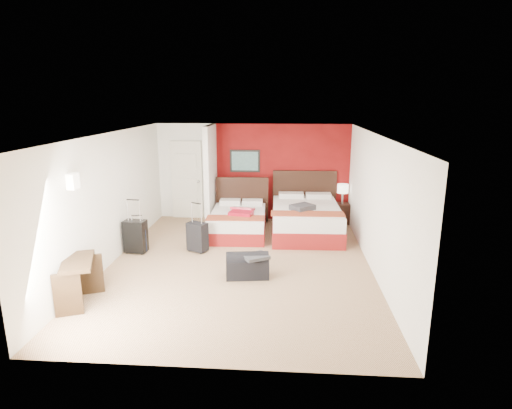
# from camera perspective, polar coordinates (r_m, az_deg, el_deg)

# --- Properties ---
(ground) EXTENTS (6.50, 6.50, 0.00)m
(ground) POSITION_cam_1_polar(r_m,az_deg,el_deg) (8.25, -2.23, -8.09)
(ground) COLOR tan
(ground) RESTS_ON ground
(room_walls) EXTENTS (5.02, 6.52, 2.50)m
(room_walls) POSITION_cam_1_polar(r_m,az_deg,el_deg) (9.47, -9.83, 2.60)
(room_walls) COLOR white
(room_walls) RESTS_ON ground
(red_accent_panel) EXTENTS (3.50, 0.04, 2.50)m
(red_accent_panel) POSITION_cam_1_polar(r_m,az_deg,el_deg) (10.98, 3.48, 4.34)
(red_accent_panel) COLOR maroon
(red_accent_panel) RESTS_ON ground
(partition_wall) EXTENTS (0.12, 1.20, 2.50)m
(partition_wall) POSITION_cam_1_polar(r_m,az_deg,el_deg) (10.53, -6.15, 3.86)
(partition_wall) COLOR silver
(partition_wall) RESTS_ON ground
(entry_door) EXTENTS (0.82, 0.06, 2.05)m
(entry_door) POSITION_cam_1_polar(r_m,az_deg,el_deg) (11.29, -9.35, 3.30)
(entry_door) COLOR silver
(entry_door) RESTS_ON ground
(bed_left) EXTENTS (1.33, 1.85, 0.54)m
(bed_left) POSITION_cam_1_polar(r_m,az_deg,el_deg) (9.93, -2.43, -2.53)
(bed_left) COLOR white
(bed_left) RESTS_ON ground
(bed_right) EXTENTS (1.62, 2.28, 0.67)m
(bed_right) POSITION_cam_1_polar(r_m,az_deg,el_deg) (9.98, 6.76, -2.13)
(bed_right) COLOR white
(bed_right) RESTS_ON ground
(red_suitcase_open) EXTENTS (0.65, 0.81, 0.09)m
(red_suitcase_open) POSITION_cam_1_polar(r_m,az_deg,el_deg) (9.73, -1.93, -0.93)
(red_suitcase_open) COLOR #A90E23
(red_suitcase_open) RESTS_ON bed_left
(jacket_bundle) EXTENTS (0.62, 0.61, 0.12)m
(jacket_bundle) POSITION_cam_1_polar(r_m,az_deg,el_deg) (9.59, 6.31, -0.37)
(jacket_bundle) COLOR #39393E
(jacket_bundle) RESTS_ON bed_right
(nightstand) EXTENTS (0.40, 0.40, 0.52)m
(nightstand) POSITION_cam_1_polar(r_m,az_deg,el_deg) (11.00, 11.52, -1.19)
(nightstand) COLOR black
(nightstand) RESTS_ON ground
(table_lamp) EXTENTS (0.37, 0.37, 0.50)m
(table_lamp) POSITION_cam_1_polar(r_m,az_deg,el_deg) (10.87, 11.66, 1.42)
(table_lamp) COLOR white
(table_lamp) RESTS_ON nightstand
(suitcase_black) EXTENTS (0.47, 0.33, 0.66)m
(suitcase_black) POSITION_cam_1_polar(r_m,az_deg,el_deg) (9.07, -16.01, -4.31)
(suitcase_black) COLOR black
(suitcase_black) RESTS_ON ground
(suitcase_charcoal) EXTENTS (0.47, 0.40, 0.60)m
(suitcase_charcoal) POSITION_cam_1_polar(r_m,az_deg,el_deg) (8.88, -7.95, -4.52)
(suitcase_charcoal) COLOR black
(suitcase_charcoal) RESTS_ON ground
(suitcase_navy) EXTENTS (0.38, 0.27, 0.48)m
(suitcase_navy) POSITION_cam_1_polar(r_m,az_deg,el_deg) (9.13, -15.64, -4.79)
(suitcase_navy) COLOR #101A32
(suitcase_navy) RESTS_ON ground
(duffel_bag) EXTENTS (0.80, 0.50, 0.38)m
(duffel_bag) POSITION_cam_1_polar(r_m,az_deg,el_deg) (7.63, -1.18, -8.43)
(duffel_bag) COLOR black
(duffel_bag) RESTS_ON ground
(jacket_draped) EXTENTS (0.55, 0.52, 0.06)m
(jacket_draped) POSITION_cam_1_polar(r_m,az_deg,el_deg) (7.49, -0.07, -7.05)
(jacket_draped) COLOR #333438
(jacket_draped) RESTS_ON duffel_bag
(desk) EXTENTS (0.72, 0.98, 0.73)m
(desk) POSITION_cam_1_polar(r_m,az_deg,el_deg) (7.16, -22.80, -9.67)
(desk) COLOR black
(desk) RESTS_ON ground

